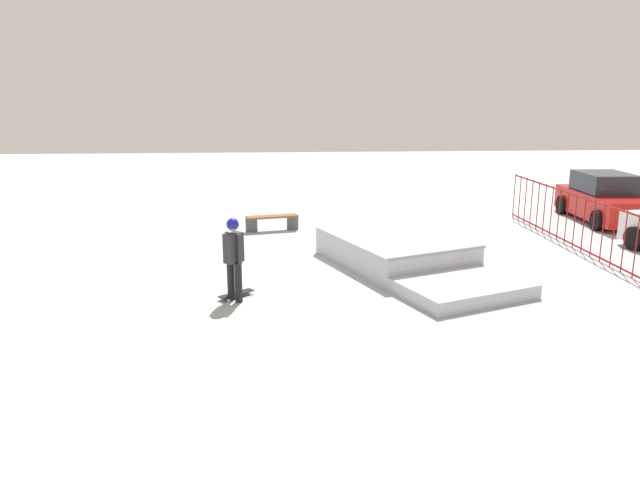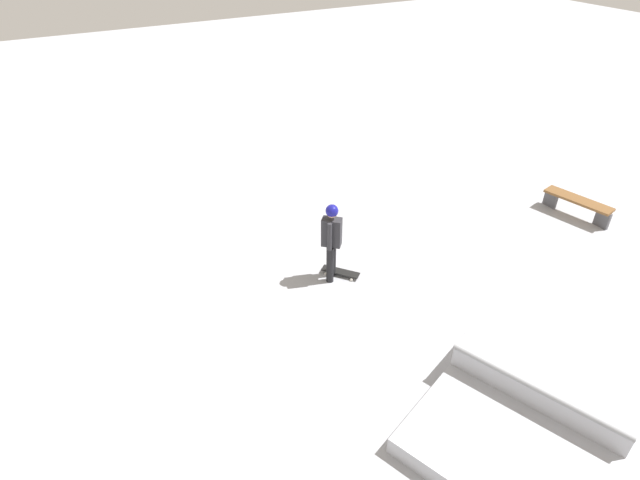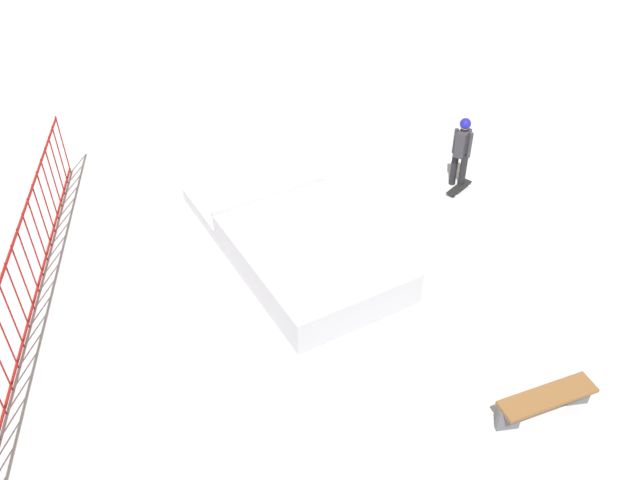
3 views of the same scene
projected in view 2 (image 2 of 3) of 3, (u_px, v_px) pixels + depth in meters
The scene contains 5 objects.
ground_plane at pixel (557, 321), 9.50m from camera, with size 60.00×60.00×0.00m, color #A8AAB2.
skate_ramp at pixel (561, 355), 8.37m from camera, with size 5.98×4.39×0.74m.
skater at pixel (332, 237), 10.03m from camera, with size 0.43×0.42×1.73m.
skateboard at pixel (340, 272), 10.63m from camera, with size 0.67×0.74×0.09m.
park_bench at pixel (577, 203), 12.44m from camera, with size 0.74×1.65×0.48m.
Camera 2 is at (7.24, 4.09, 6.54)m, focal length 28.76 mm.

